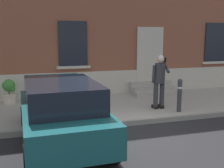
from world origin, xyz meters
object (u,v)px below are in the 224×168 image
hatchback_car_teal (61,111)px  planter_cream (9,91)px  person_on_phone (160,78)px  bollard_near_person (180,94)px

hatchback_car_teal → planter_cream: (-1.33, 3.88, -0.18)m
person_on_phone → planter_cream: size_ratio=2.04×
hatchback_car_teal → planter_cream: hatchback_car_teal is taller
person_on_phone → planter_cream: bearing=144.7°
hatchback_car_teal → person_on_phone: bearing=27.0°
hatchback_car_teal → planter_cream: size_ratio=4.77×
bollard_near_person → planter_cream: (-5.13, 2.68, -0.11)m
person_on_phone → hatchback_car_teal: bearing=-163.5°
planter_cream → hatchback_car_teal: bearing=-71.1°
bollard_near_person → person_on_phone: (-0.44, 0.51, 0.44)m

